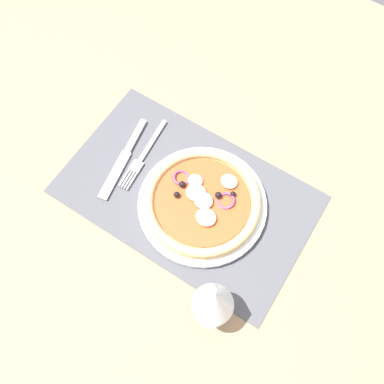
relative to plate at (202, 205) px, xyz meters
The scene contains 7 objects.
ground_plane 4.60cm from the plate, ahead, with size 190.00×140.00×2.40cm, color #9E7A56.
placemat 4.12cm from the plate, ahead, with size 49.75×30.36×0.40cm, color #4C4C51.
plate is the anchor object (origin of this frame).
pizza 1.70cm from the plate, 81.75° to the right, with size 22.78×22.78×2.63cm.
fork 16.51cm from the plate, ahead, with size 3.31×18.06×0.44cm.
knife 19.39cm from the plate, ahead, with size 5.23×19.97×0.62cm.
wine_glass 22.20cm from the plate, 126.66° to the left, with size 7.20×7.20×14.90cm.
Camera 1 is at (-19.74, 28.97, 79.82)cm, focal length 40.38 mm.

